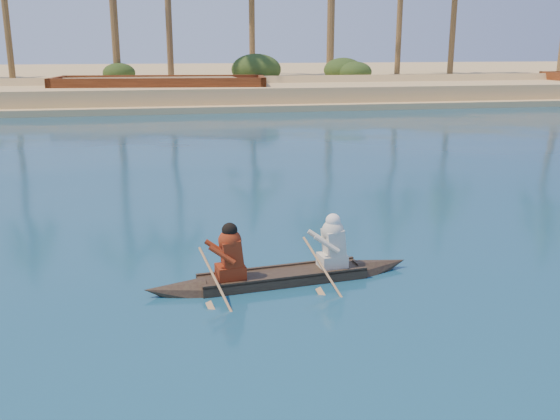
{
  "coord_description": "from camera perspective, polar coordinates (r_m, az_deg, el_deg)",
  "views": [
    {
      "loc": [
        1.33,
        -13.47,
        3.8
      ],
      "look_at": [
        3.42,
        -2.74,
        0.89
      ],
      "focal_mm": 40.0,
      "sensor_mm": 36.0,
      "label": 1
    }
  ],
  "objects": [
    {
      "name": "canoe",
      "position": [
        10.29,
        0.24,
        -5.32
      ],
      "size": [
        4.58,
        1.16,
        1.25
      ],
      "rotation": [
        0.0,
        0.0,
        0.12
      ],
      "color": "#3E3322",
      "rests_on": "ground"
    },
    {
      "name": "shrub_cluster",
      "position": [
        45.07,
        -12.94,
        11.25
      ],
      "size": [
        100.0,
        6.0,
        2.4
      ],
      "primitive_type": null,
      "color": "#243B15",
      "rests_on": "ground"
    },
    {
      "name": "ground",
      "position": [
        14.06,
        -16.01,
        -1.36
      ],
      "size": [
        160.0,
        160.0,
        0.0
      ],
      "primitive_type": "plane",
      "color": "navy",
      "rests_on": "ground"
    },
    {
      "name": "sandy_embankment",
      "position": [
        60.46,
        -12.51,
        11.48
      ],
      "size": [
        150.0,
        51.0,
        1.5
      ],
      "color": "#DCB07C",
      "rests_on": "ground"
    },
    {
      "name": "barge_mid",
      "position": [
        40.59,
        -10.79,
        10.37
      ],
      "size": [
        13.4,
        5.73,
        2.17
      ],
      "rotation": [
        0.0,
        0.0,
        -0.11
      ],
      "color": "brown",
      "rests_on": "ground"
    }
  ]
}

